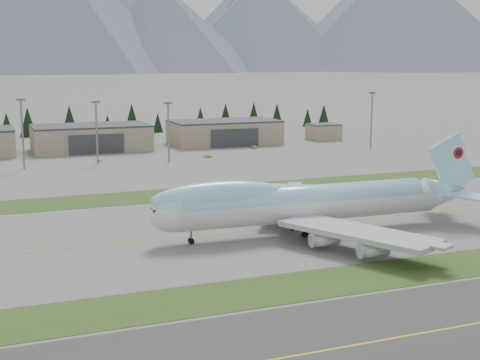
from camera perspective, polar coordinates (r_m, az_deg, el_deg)
name	(u,v)px	position (r m, az deg, el deg)	size (l,w,h in m)	color
ground	(268,228)	(151.47, 2.37, -4.14)	(7000.00, 7000.00, 0.00)	slate
grass_strip_near	(356,278)	(119.15, 9.88, -8.28)	(400.00, 14.00, 0.08)	#344E1C
grass_strip_far	(204,192)	(192.44, -3.07, -1.06)	(400.00, 18.00, 0.08)	#344E1C
asphalt_taxiway	(446,329)	(100.80, 17.15, -12.07)	(400.00, 32.00, 0.04)	#323232
taxiway_line_main	(268,228)	(151.47, 2.37, -4.14)	(400.00, 0.40, 0.02)	yellow
taxiway_line_near	(446,329)	(100.80, 17.15, -12.07)	(400.00, 0.40, 0.02)	yellow
boeing_747_freighter	(306,202)	(146.25, 5.68, -1.92)	(79.11, 68.55, 20.93)	silver
hangar_center	(91,138)	(289.25, -12.58, 3.56)	(48.00, 26.60, 10.80)	gray
hangar_right	(224,132)	(304.36, -1.34, 4.11)	(48.00, 26.60, 10.80)	gray
control_shed	(324,132)	(323.49, 7.14, 4.11)	(14.00, 12.00, 7.60)	gray
floodlight_masts	(119,119)	(248.98, -10.25, 5.15)	(199.49, 10.13, 24.58)	slate
service_vehicle_a	(99,161)	(257.35, -11.92, 1.58)	(1.23, 3.06, 1.04)	white
service_vehicle_b	(208,158)	(261.71, -2.78, 1.93)	(1.25, 3.56, 1.17)	#ADB72D
service_vehicle_c	(254,148)	(289.27, 1.20, 2.72)	(1.59, 3.93, 1.14)	#9F9EA2
conifer_belt	(60,121)	(349.50, -15.15, 4.88)	(267.59, 14.26, 16.96)	black
mountain_ridge_rear	(16,6)	(3048.25, -18.57, 13.88)	(4568.84, 1077.72, 538.86)	#525E6E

